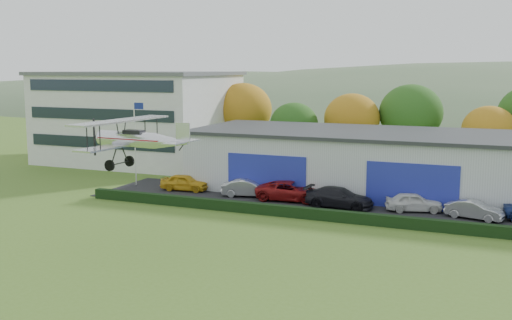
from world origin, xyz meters
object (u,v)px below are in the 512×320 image
at_px(car_0, 185,182).
at_px(car_2, 290,191).
at_px(office_block, 140,116).
at_px(car_3, 339,197).
at_px(car_5, 475,210).
at_px(flagpole, 136,134).
at_px(car_1, 248,188).
at_px(biplane, 135,138).
at_px(hangar, 422,164).
at_px(car_4, 414,202).

bearing_deg(car_0, car_2, -97.32).
height_order(office_block, car_3, office_block).
bearing_deg(office_block, car_2, -30.44).
bearing_deg(office_block, car_5, -21.00).
bearing_deg(car_2, flagpole, 82.61).
height_order(car_1, car_5, car_1).
bearing_deg(flagpole, biplane, -56.29).
distance_m(car_1, car_2, 3.85).
relative_size(flagpole, car_3, 1.50).
height_order(hangar, car_4, hangar).
distance_m(hangar, biplane, 26.98).
distance_m(hangar, car_2, 11.85).
distance_m(car_1, biplane, 17.36).
bearing_deg(office_block, biplane, -57.03).
height_order(car_0, car_3, car_3).
bearing_deg(car_4, flagpole, 71.64).
bearing_deg(car_2, car_1, 84.36).
xyz_separation_m(office_block, car_3, (27.73, -14.57, -4.39)).
relative_size(flagpole, biplane, 1.02).
height_order(hangar, car_1, hangar).
height_order(flagpole, car_4, flagpole).
bearing_deg(hangar, office_block, 167.99).
height_order(car_1, car_2, car_2).
distance_m(car_0, car_3, 14.35).
xyz_separation_m(car_1, car_2, (3.85, -0.07, 0.06)).
bearing_deg(car_0, car_3, -100.11).
height_order(car_2, car_4, car_2).
height_order(hangar, office_block, office_block).
height_order(car_4, biplane, biplane).
bearing_deg(biplane, flagpole, 127.42).
xyz_separation_m(hangar, car_2, (-9.58, -6.74, -1.82)).
relative_size(car_3, car_5, 1.32).
height_order(office_block, car_1, office_block).
bearing_deg(car_5, car_1, 101.19).
distance_m(car_0, biplane, 18.53).
relative_size(hangar, flagpole, 5.08).
bearing_deg(car_2, car_3, -105.15).
bearing_deg(car_3, flagpole, 87.07).
bearing_deg(car_2, car_4, -94.62).
xyz_separation_m(hangar, biplane, (-13.56, -22.96, 4.13)).
bearing_deg(car_0, office_block, 38.87).
height_order(office_block, car_0, office_block).
distance_m(hangar, car_0, 20.72).
relative_size(flagpole, car_4, 1.90).
relative_size(office_block, car_2, 3.65).
bearing_deg(car_5, flagpole, 100.80).
bearing_deg(biplane, hangar, 63.14).
relative_size(car_3, biplane, 0.69).
bearing_deg(hangar, car_4, -87.50).
relative_size(car_0, car_3, 0.80).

